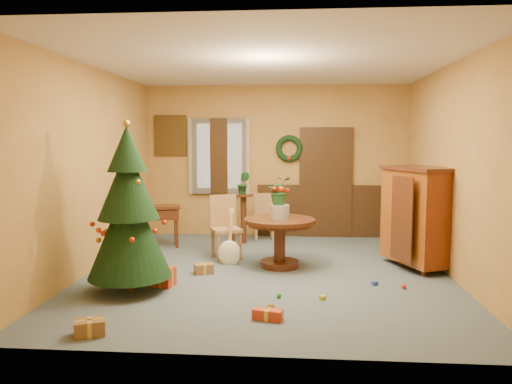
# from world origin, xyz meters

# --- Properties ---
(room_envelope) EXTENTS (5.50, 5.50, 5.50)m
(room_envelope) POSITION_xyz_m (0.21, 2.70, 1.12)
(room_envelope) COLOR #3B4956
(room_envelope) RESTS_ON ground
(dining_table) EXTENTS (1.05, 1.05, 0.72)m
(dining_table) POSITION_xyz_m (0.15, 0.32, 0.50)
(dining_table) COLOR black
(dining_table) RESTS_ON floor
(urn) EXTENTS (0.28, 0.28, 0.21)m
(urn) POSITION_xyz_m (0.15, 0.32, 0.82)
(urn) COLOR slate
(urn) RESTS_ON dining_table
(centerpiece_plant) EXTENTS (0.37, 0.32, 0.41)m
(centerpiece_plant) POSITION_xyz_m (0.15, 0.32, 1.13)
(centerpiece_plant) COLOR #1E4C23
(centerpiece_plant) RESTS_ON urn
(chair_near) EXTENTS (0.57, 0.57, 0.99)m
(chair_near) POSITION_xyz_m (-0.73, 0.84, 0.53)
(chair_near) COLOR olive
(chair_near) RESTS_ON floor
(chair_far) EXTENTS (0.44, 0.44, 0.90)m
(chair_far) POSITION_xyz_m (-0.19, 2.25, 0.48)
(chair_far) COLOR olive
(chair_far) RESTS_ON floor
(guitar) EXTENTS (0.45, 0.59, 0.80)m
(guitar) POSITION_xyz_m (-0.60, 0.42, 0.41)
(guitar) COLOR beige
(guitar) RESTS_ON floor
(plant_stand) EXTENTS (0.34, 0.34, 0.89)m
(plant_stand) POSITION_xyz_m (-0.56, 1.99, 0.55)
(plant_stand) COLOR black
(plant_stand) RESTS_ON floor
(stand_plant) EXTENTS (0.24, 0.20, 0.41)m
(stand_plant) POSITION_xyz_m (-0.56, 1.99, 1.09)
(stand_plant) COLOR #19471E
(stand_plant) RESTS_ON plant_stand
(christmas_tree) EXTENTS (1.02, 1.02, 2.10)m
(christmas_tree) POSITION_xyz_m (-1.65, -1.00, 1.00)
(christmas_tree) COLOR #382111
(christmas_tree) RESTS_ON floor
(writing_desk) EXTENTS (0.91, 0.64, 0.73)m
(writing_desk) POSITION_xyz_m (-2.03, 1.50, 0.55)
(writing_desk) COLOR black
(writing_desk) RESTS_ON floor
(sideboard) EXTENTS (1.01, 1.30, 1.48)m
(sideboard) POSITION_xyz_m (2.15, 0.45, 0.79)
(sideboard) COLOR #521109
(sideboard) RESTS_ON floor
(gift_a) EXTENTS (0.34, 0.30, 0.15)m
(gift_a) POSITION_xyz_m (-1.58, -2.40, 0.07)
(gift_a) COLOR brown
(gift_a) RESTS_ON floor
(gift_b) EXTENTS (0.28, 0.28, 0.24)m
(gift_b) POSITION_xyz_m (-1.29, -0.77, 0.12)
(gift_b) COLOR #AA2F16
(gift_b) RESTS_ON floor
(gift_c) EXTENTS (0.30, 0.26, 0.14)m
(gift_c) POSITION_xyz_m (-0.90, -0.13, 0.07)
(gift_c) COLOR brown
(gift_c) RESTS_ON floor
(gift_d) EXTENTS (0.33, 0.19, 0.11)m
(gift_d) POSITION_xyz_m (0.10, -1.85, 0.05)
(gift_d) COLOR #AA2F16
(gift_d) RESTS_ON floor
(toy_a) EXTENTS (0.09, 0.09, 0.05)m
(toy_a) POSITION_xyz_m (1.41, -0.52, 0.03)
(toy_a) COLOR #263DA5
(toy_a) RESTS_ON floor
(toy_b) EXTENTS (0.06, 0.06, 0.06)m
(toy_b) POSITION_xyz_m (0.19, -1.13, 0.03)
(toy_b) COLOR #258A2C
(toy_b) RESTS_ON floor
(toy_c) EXTENTS (0.08, 0.09, 0.05)m
(toy_c) POSITION_xyz_m (0.71, -1.15, 0.03)
(toy_c) COLOR gold
(toy_c) RESTS_ON floor
(toy_d) EXTENTS (0.06, 0.06, 0.06)m
(toy_d) POSITION_xyz_m (1.75, -0.65, 0.03)
(toy_d) COLOR red
(toy_d) RESTS_ON floor
(toy_e) EXTENTS (0.09, 0.07, 0.05)m
(toy_e) POSITION_xyz_m (0.12, -1.54, 0.03)
(toy_e) COLOR gold
(toy_e) RESTS_ON floor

